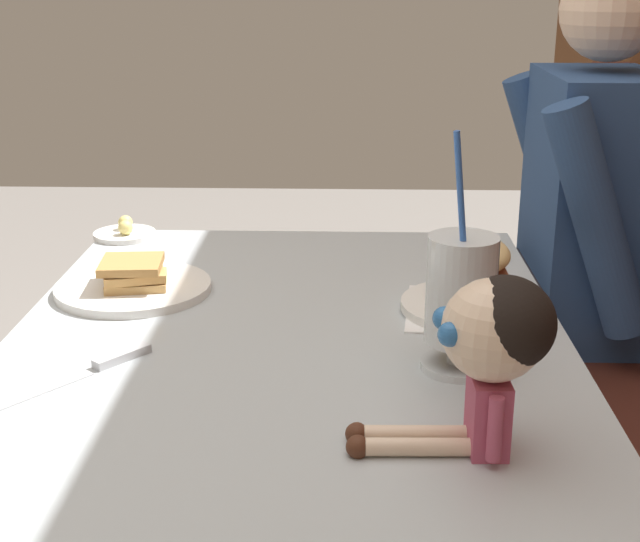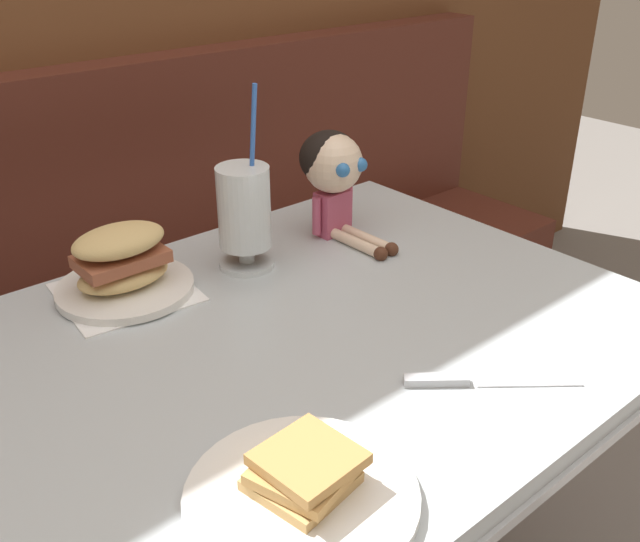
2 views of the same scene
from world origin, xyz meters
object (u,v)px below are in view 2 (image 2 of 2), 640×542
(sandwich_plate, at_px, (123,268))
(seated_doll, at_px, (333,169))
(toast_plate, at_px, (302,489))
(milkshake_glass, at_px, (244,212))
(butter_knife, at_px, (462,381))

(sandwich_plate, xyz_separation_m, seated_doll, (0.41, -0.04, 0.08))
(sandwich_plate, relative_size, seated_doll, 1.00)
(toast_plate, height_order, milkshake_glass, milkshake_glass)
(milkshake_glass, relative_size, sandwich_plate, 1.44)
(toast_plate, relative_size, butter_knife, 1.29)
(sandwich_plate, bearing_deg, milkshake_glass, -12.89)
(sandwich_plate, height_order, seated_doll, seated_doll)
(milkshake_glass, xyz_separation_m, butter_knife, (0.01, -0.47, -0.10))
(sandwich_plate, relative_size, butter_knife, 1.13)
(toast_plate, xyz_separation_m, seated_doll, (0.48, 0.50, 0.11))
(toast_plate, xyz_separation_m, milkshake_glass, (0.28, 0.49, 0.09))
(toast_plate, height_order, seated_doll, seated_doll)
(seated_doll, bearing_deg, toast_plate, -134.08)
(milkshake_glass, distance_m, butter_knife, 0.48)
(toast_plate, distance_m, seated_doll, 0.70)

